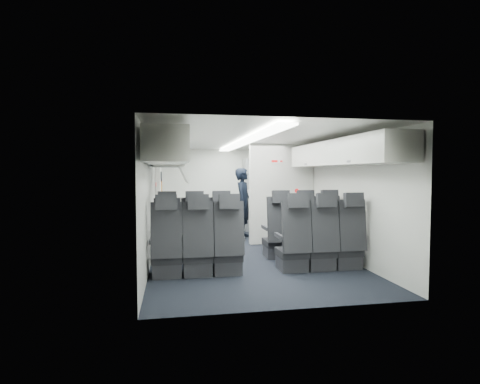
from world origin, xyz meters
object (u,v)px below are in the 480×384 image
object	(u,v)px
seat_row_front	(249,237)
seat_row_mid	(261,247)
boarding_door	(159,199)
flight_attendant	(243,203)
galley_unit	(260,195)
carry_on_bag	(169,156)

from	to	relation	value
seat_row_front	seat_row_mid	world-z (taller)	same
boarding_door	flight_attendant	xyz separation A→B (m)	(1.95, 0.13, -0.13)
galley_unit	seat_row_front	bearing A→B (deg)	-106.28
seat_row_front	carry_on_bag	xyz separation A→B (m)	(-1.39, 0.09, 1.42)
seat_row_mid	galley_unit	distance (m)	4.30
seat_row_front	flight_attendant	size ratio (longest dim) A/B	2.02
seat_row_front	flight_attendant	xyz separation A→B (m)	(0.31, 2.21, 0.42)
seat_row_front	boarding_door	xyz separation A→B (m)	(-1.64, 2.09, 0.55)
seat_row_front	flight_attendant	bearing A→B (deg)	82.01
seat_row_mid	carry_on_bag	world-z (taller)	carry_on_bag
galley_unit	flight_attendant	world-z (taller)	galley_unit
seat_row_front	carry_on_bag	size ratio (longest dim) A/B	8.42
seat_row_front	flight_attendant	distance (m)	2.27
seat_row_front	galley_unit	xyz separation A→B (m)	(0.95, 3.25, 0.55)
seat_row_mid	boarding_door	xyz separation A→B (m)	(-1.64, 2.99, 0.55)
galley_unit	flight_attendant	bearing A→B (deg)	-121.56
seat_row_mid	boarding_door	world-z (taller)	boarding_door
galley_unit	seat_row_mid	bearing A→B (deg)	-102.88
flight_attendant	carry_on_bag	distance (m)	2.90
galley_unit	carry_on_bag	world-z (taller)	carry_on_bag
seat_row_front	boarding_door	bearing A→B (deg)	128.16
seat_row_front	flight_attendant	world-z (taller)	flight_attendant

